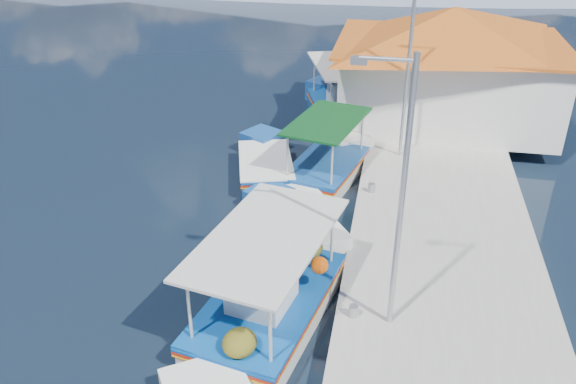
# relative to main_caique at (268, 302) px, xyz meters

# --- Properties ---
(ground) EXTENTS (160.00, 160.00, 0.00)m
(ground) POSITION_rel_main_caique_xyz_m (-1.82, -2.13, -0.51)
(ground) COLOR black
(ground) RESTS_ON ground
(quay) EXTENTS (5.00, 44.00, 0.50)m
(quay) POSITION_rel_main_caique_xyz_m (4.08, 3.87, -0.26)
(quay) COLOR #A9A59E
(quay) RESTS_ON ground
(bollards) EXTENTS (0.20, 17.20, 0.30)m
(bollards) POSITION_rel_main_caique_xyz_m (1.98, 3.12, 0.14)
(bollards) COLOR #A5A8AD
(bollards) RESTS_ON quay
(main_caique) EXTENTS (3.34, 7.83, 2.63)m
(main_caique) POSITION_rel_main_caique_xyz_m (0.00, 0.00, 0.00)
(main_caique) COLOR white
(main_caique) RESTS_ON ground
(caique_green_canopy) EXTENTS (2.92, 6.33, 2.43)m
(caique_green_canopy) POSITION_rel_main_caique_xyz_m (0.33, 7.45, -0.14)
(caique_green_canopy) COLOR white
(caique_green_canopy) RESTS_ON ground
(caique_blue_hull) EXTENTS (2.81, 5.71, 1.06)m
(caique_blue_hull) POSITION_rel_main_caique_xyz_m (-1.68, 7.26, -0.22)
(caique_blue_hull) COLOR #17478F
(caique_blue_hull) RESTS_ON ground
(caique_far) EXTENTS (3.84, 7.32, 2.70)m
(caique_far) POSITION_rel_main_caique_xyz_m (0.27, 13.11, -0.01)
(caique_far) COLOR #17478F
(caique_far) RESTS_ON ground
(harbor_building) EXTENTS (10.49, 10.49, 4.40)m
(harbor_building) POSITION_rel_main_caique_xyz_m (4.37, 12.87, 2.27)
(harbor_building) COLOR silver
(harbor_building) RESTS_ON quay
(lamp_post_near) EXTENTS (1.21, 0.14, 6.00)m
(lamp_post_near) POSITION_rel_main_caique_xyz_m (2.69, -0.13, 3.35)
(lamp_post_near) COLOR #A5A8AD
(lamp_post_near) RESTS_ON quay
(lamp_post_far) EXTENTS (1.21, 0.14, 6.00)m
(lamp_post_far) POSITION_rel_main_caique_xyz_m (2.69, 8.87, 3.35)
(lamp_post_far) COLOR #A5A8AD
(lamp_post_far) RESTS_ON quay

